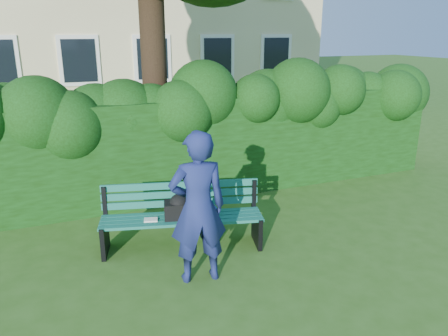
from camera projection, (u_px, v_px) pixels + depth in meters
name	position (u px, v px, depth m)	size (l,w,h in m)	color
ground	(240.00, 242.00, 6.31)	(80.00, 80.00, 0.00)	#325A1A
hedge	(191.00, 146.00, 7.98)	(10.00, 1.00, 1.80)	black
park_bench	(185.00, 214.00, 6.04)	(2.27, 1.09, 0.89)	#10544B
man_reading	(198.00, 208.00, 5.12)	(0.68, 0.45, 1.87)	navy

